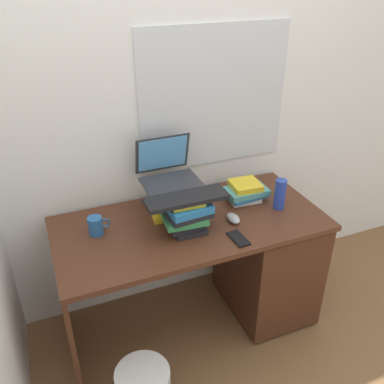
% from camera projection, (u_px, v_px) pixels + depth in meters
% --- Properties ---
extents(ground_plane, '(6.00, 6.00, 0.00)m').
position_uv_depth(ground_plane, '(191.00, 321.00, 2.61)').
color(ground_plane, brown).
extents(wall_back, '(6.00, 0.06, 2.60)m').
position_uv_depth(wall_back, '(165.00, 101.00, 2.28)').
color(wall_back, white).
rests_on(wall_back, ground).
extents(desk, '(1.45, 0.69, 0.74)m').
position_uv_depth(desk, '(249.00, 258.00, 2.51)').
color(desk, '#4C2819').
rests_on(desk, ground).
extents(book_stack_tall, '(0.25, 0.22, 0.18)m').
position_uv_depth(book_stack_tall, '(172.00, 199.00, 2.29)').
color(book_stack_tall, yellow).
rests_on(book_stack_tall, desk).
extents(book_stack_keyboard_riser, '(0.25, 0.20, 0.19)m').
position_uv_depth(book_stack_keyboard_riser, '(186.00, 215.00, 2.12)').
color(book_stack_keyboard_riser, black).
rests_on(book_stack_keyboard_riser, desk).
extents(book_stack_side, '(0.24, 0.19, 0.11)m').
position_uv_depth(book_stack_side, '(245.00, 192.00, 2.42)').
color(book_stack_side, white).
rests_on(book_stack_side, desk).
extents(laptop, '(0.31, 0.28, 0.23)m').
position_uv_depth(laptop, '(168.00, 170.00, 2.26)').
color(laptop, '#2D2D33').
rests_on(laptop, book_stack_tall).
extents(keyboard, '(0.42, 0.14, 0.02)m').
position_uv_depth(keyboard, '(186.00, 198.00, 2.07)').
color(keyboard, black).
rests_on(keyboard, book_stack_keyboard_riser).
extents(computer_mouse, '(0.06, 0.10, 0.04)m').
position_uv_depth(computer_mouse, '(233.00, 218.00, 2.24)').
color(computer_mouse, '#A5A8AD').
rests_on(computer_mouse, desk).
extents(mug, '(0.11, 0.08, 0.10)m').
position_uv_depth(mug, '(96.00, 226.00, 2.12)').
color(mug, '#265999').
rests_on(mug, desk).
extents(water_bottle, '(0.06, 0.06, 0.18)m').
position_uv_depth(water_bottle, '(280.00, 194.00, 2.33)').
color(water_bottle, '#263FA5').
rests_on(water_bottle, desk).
extents(cell_phone, '(0.07, 0.14, 0.01)m').
position_uv_depth(cell_phone, '(238.00, 239.00, 2.10)').
color(cell_phone, black).
rests_on(cell_phone, desk).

